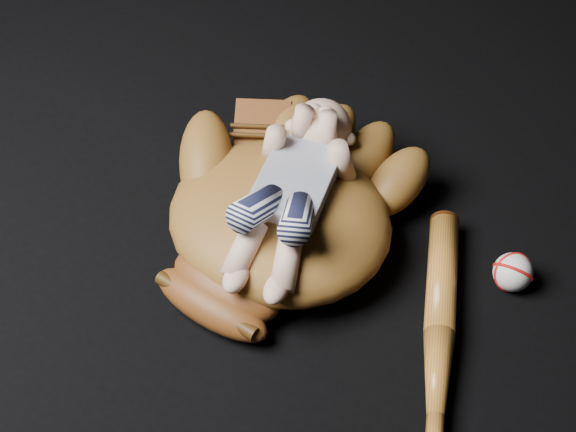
{
  "coord_description": "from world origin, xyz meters",
  "views": [
    {
      "loc": [
        0.34,
        -0.67,
        1.04
      ],
      "look_at": [
        -0.01,
        0.12,
        0.09
      ],
      "focal_mm": 50.0,
      "sensor_mm": 36.0,
      "label": 1
    }
  ],
  "objects_px": {
    "baseball_glove": "(280,211)",
    "newborn_baby": "(289,192)",
    "baseball": "(513,272)",
    "baseball_bat": "(439,350)"
  },
  "relations": [
    {
      "from": "newborn_baby",
      "to": "baseball",
      "type": "relative_size",
      "value": 6.21
    },
    {
      "from": "baseball_glove",
      "to": "baseball_bat",
      "type": "distance_m",
      "value": 0.33
    },
    {
      "from": "baseball_glove",
      "to": "newborn_baby",
      "type": "distance_m",
      "value": 0.06
    },
    {
      "from": "baseball_glove",
      "to": "baseball",
      "type": "bearing_deg",
      "value": 22.23
    },
    {
      "from": "newborn_baby",
      "to": "baseball_bat",
      "type": "bearing_deg",
      "value": -25.16
    },
    {
      "from": "newborn_baby",
      "to": "baseball_bat",
      "type": "xyz_separation_m",
      "value": [
        0.29,
        -0.11,
        -0.12
      ]
    },
    {
      "from": "baseball",
      "to": "newborn_baby",
      "type": "bearing_deg",
      "value": -168.24
    },
    {
      "from": "baseball",
      "to": "baseball_glove",
      "type": "bearing_deg",
      "value": -169.62
    },
    {
      "from": "baseball_bat",
      "to": "baseball",
      "type": "relative_size",
      "value": 8.16
    },
    {
      "from": "newborn_baby",
      "to": "baseball_glove",
      "type": "bearing_deg",
      "value": 160.23
    }
  ]
}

